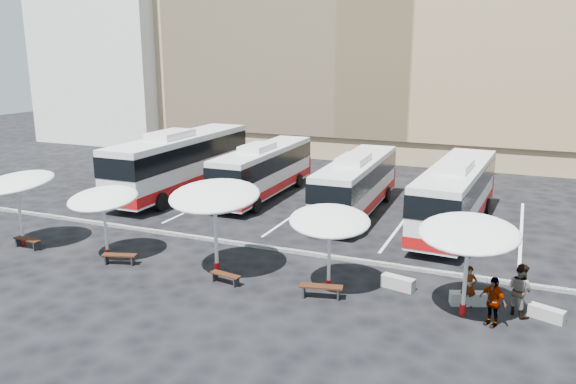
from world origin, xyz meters
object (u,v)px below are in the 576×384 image
at_px(bus_2, 357,183).
at_px(wood_bench_3, 321,289).
at_px(bus_0, 181,160).
at_px(sunshade_2, 215,196).
at_px(wood_bench_2, 226,276).
at_px(conc_bench_0, 398,283).
at_px(passenger_0, 469,286).
at_px(passenger_1, 521,290).
at_px(bus_1, 264,169).
at_px(passenger_2, 493,301).
at_px(wood_bench_0, 28,241).
at_px(sunshade_1, 103,199).
at_px(wood_bench_1, 120,257).
at_px(bus_3, 456,193).
at_px(conc_bench_2, 547,314).
at_px(sunshade_3, 330,221).
at_px(conc_bench_1, 468,299).
at_px(sunshade_4, 469,234).
at_px(sunshade_0, 16,183).

bearing_deg(bus_2, wood_bench_3, -81.53).
xyz_separation_m(bus_0, sunshade_2, (9.14, -11.38, 1.18)).
distance_m(wood_bench_2, conc_bench_0, 6.83).
xyz_separation_m(passenger_0, passenger_1, (1.73, -0.04, 0.18)).
distance_m(bus_1, passenger_0, 18.06).
height_order(wood_bench_3, passenger_2, passenger_2).
bearing_deg(wood_bench_0, sunshade_1, 6.97).
distance_m(wood_bench_2, passenger_1, 11.01).
xyz_separation_m(wood_bench_0, passenger_1, (21.55, 1.51, 0.59)).
xyz_separation_m(wood_bench_1, passenger_0, (14.44, 1.56, 0.42)).
relative_size(bus_3, conc_bench_2, 10.00).
distance_m(sunshade_2, sunshade_3, 4.91).
distance_m(bus_0, wood_bench_0, 12.35).
bearing_deg(wood_bench_2, conc_bench_0, 18.64).
height_order(wood_bench_3, passenger_1, passenger_1).
xyz_separation_m(sunshade_2, wood_bench_3, (4.88, -0.69, -2.94)).
xyz_separation_m(bus_3, sunshade_1, (-13.91, -10.59, 0.83)).
distance_m(bus_1, wood_bench_3, 15.73).
bearing_deg(sunshade_1, bus_2, 53.62).
relative_size(bus_0, bus_3, 1.12).
height_order(sunshade_2, conc_bench_1, sunshade_2).
distance_m(bus_1, passenger_1, 19.43).
relative_size(conc_bench_0, conc_bench_1, 1.03).
height_order(bus_1, wood_bench_0, bus_1).
relative_size(sunshade_2, conc_bench_1, 3.27).
bearing_deg(sunshade_1, passenger_1, 3.29).
distance_m(wood_bench_1, conc_bench_1, 14.53).
bearing_deg(sunshade_2, bus_0, 128.76).
relative_size(wood_bench_1, conc_bench_2, 1.31).
xyz_separation_m(bus_1, wood_bench_0, (-6.10, -13.27, -1.44)).
relative_size(sunshade_4, passenger_2, 2.03).
xyz_separation_m(sunshade_3, passenger_0, (5.18, 0.51, -2.01)).
height_order(conc_bench_1, passenger_2, passenger_2).
distance_m(wood_bench_1, wood_bench_3, 9.28).
height_order(bus_3, wood_bench_2, bus_3).
distance_m(sunshade_1, conc_bench_2, 18.39).
distance_m(conc_bench_2, passenger_1, 1.16).
height_order(sunshade_4, conc_bench_0, sunshade_4).
height_order(sunshade_3, passenger_2, sunshade_3).
bearing_deg(conc_bench_2, wood_bench_3, -169.99).
height_order(sunshade_0, wood_bench_2, sunshade_0).
bearing_deg(sunshade_4, wood_bench_0, -177.83).
height_order(wood_bench_2, passenger_0, passenger_0).
xyz_separation_m(bus_0, sunshade_1, (3.63, -11.68, 0.58)).
relative_size(sunshade_3, wood_bench_1, 2.67).
xyz_separation_m(bus_1, sunshade_3, (8.53, -12.22, 0.98)).
relative_size(bus_1, sunshade_2, 2.67).
bearing_deg(wood_bench_2, bus_0, 129.31).
bearing_deg(bus_0, passenger_0, -29.12).
bearing_deg(wood_bench_1, bus_2, 58.62).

